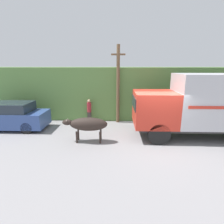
{
  "coord_description": "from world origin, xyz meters",
  "views": [
    {
      "loc": [
        -2.02,
        -8.0,
        3.76
      ],
      "look_at": [
        -2.32,
        0.65,
        1.48
      ],
      "focal_mm": 28.0,
      "sensor_mm": 36.0,
      "label": 1
    }
  ],
  "objects_px": {
    "brown_cow": "(88,124)",
    "utility_pole": "(118,83)",
    "parked_suv": "(11,116)",
    "pedestrian_on_hill": "(89,110)",
    "cargo_truck": "(208,104)"
  },
  "relations": [
    {
      "from": "cargo_truck",
      "to": "pedestrian_on_hill",
      "type": "bearing_deg",
      "value": 160.89
    },
    {
      "from": "parked_suv",
      "to": "pedestrian_on_hill",
      "type": "relative_size",
      "value": 2.71
    },
    {
      "from": "cargo_truck",
      "to": "parked_suv",
      "type": "relative_size",
      "value": 1.65
    },
    {
      "from": "brown_cow",
      "to": "parked_suv",
      "type": "height_order",
      "value": "parked_suv"
    },
    {
      "from": "pedestrian_on_hill",
      "to": "utility_pole",
      "type": "xyz_separation_m",
      "value": [
        1.94,
        0.14,
        1.76
      ]
    },
    {
      "from": "brown_cow",
      "to": "parked_suv",
      "type": "relative_size",
      "value": 0.52
    },
    {
      "from": "parked_suv",
      "to": "utility_pole",
      "type": "distance_m",
      "value": 6.96
    },
    {
      "from": "brown_cow",
      "to": "utility_pole",
      "type": "relative_size",
      "value": 0.45
    },
    {
      "from": "cargo_truck",
      "to": "brown_cow",
      "type": "distance_m",
      "value": 6.29
    },
    {
      "from": "parked_suv",
      "to": "utility_pole",
      "type": "relative_size",
      "value": 0.85
    },
    {
      "from": "pedestrian_on_hill",
      "to": "parked_suv",
      "type": "bearing_deg",
      "value": 25.61
    },
    {
      "from": "cargo_truck",
      "to": "pedestrian_on_hill",
      "type": "distance_m",
      "value": 7.09
    },
    {
      "from": "cargo_truck",
      "to": "utility_pole",
      "type": "xyz_separation_m",
      "value": [
        -4.67,
        2.53,
        0.81
      ]
    },
    {
      "from": "parked_suv",
      "to": "pedestrian_on_hill",
      "type": "height_order",
      "value": "parked_suv"
    },
    {
      "from": "cargo_truck",
      "to": "brown_cow",
      "type": "xyz_separation_m",
      "value": [
        -6.18,
        -0.78,
        -0.91
      ]
    }
  ]
}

